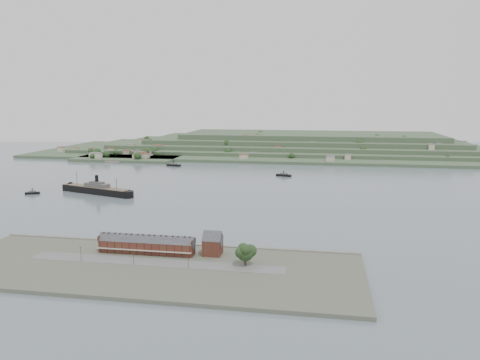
% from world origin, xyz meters
% --- Properties ---
extents(ground, '(1400.00, 1400.00, 0.00)m').
position_xyz_m(ground, '(0.00, 0.00, 0.00)').
color(ground, slate).
rests_on(ground, ground).
extents(near_shore, '(220.00, 80.00, 2.60)m').
position_xyz_m(near_shore, '(0.00, -186.75, 1.01)').
color(near_shore, '#4C5142').
rests_on(near_shore, ground).
extents(terrace_row, '(55.60, 9.80, 11.07)m').
position_xyz_m(terrace_row, '(-10.00, -168.02, 6.84)').
color(terrace_row, '#4F241C').
rests_on(terrace_row, ground).
extents(gabled_building, '(10.40, 10.18, 14.09)m').
position_xyz_m(gabled_building, '(27.50, -164.00, 8.19)').
color(gabled_building, '#4F241C').
rests_on(gabled_building, ground).
extents(far_peninsula, '(760.00, 309.00, 30.00)m').
position_xyz_m(far_peninsula, '(27.91, 393.10, 11.88)').
color(far_peninsula, '#3B5035').
rests_on(far_peninsula, ground).
extents(steamship, '(86.93, 36.76, 21.51)m').
position_xyz_m(steamship, '(-126.34, -3.71, 3.97)').
color(steamship, black).
rests_on(steamship, ground).
extents(tugboat, '(13.34, 7.88, 5.83)m').
position_xyz_m(tugboat, '(-182.24, -17.50, 1.42)').
color(tugboat, black).
rests_on(tugboat, ground).
extents(ferry_west, '(20.10, 9.42, 7.27)m').
position_xyz_m(ferry_west, '(-110.07, 188.49, 1.75)').
color(ferry_west, black).
rests_on(ferry_west, ground).
extents(ferry_east, '(18.54, 9.98, 6.70)m').
position_xyz_m(ferry_east, '(43.01, 129.48, 1.61)').
color(ferry_east, black).
rests_on(ferry_east, ground).
extents(fig_tree, '(11.03, 9.55, 12.31)m').
position_xyz_m(fig_tree, '(48.68, -178.58, 9.51)').
color(fig_tree, '#3D291C').
rests_on(fig_tree, ground).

